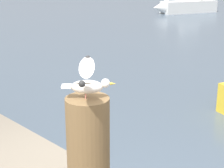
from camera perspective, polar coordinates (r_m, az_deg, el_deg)
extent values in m
cylinder|color=brown|center=(2.86, -3.63, -9.58)|extent=(0.33, 0.33, 0.79)
cylinder|color=#C66F60|center=(2.68, -4.04, -1.92)|extent=(0.01, 0.01, 0.04)
cylinder|color=#C66F60|center=(2.72, -3.99, -1.67)|extent=(0.01, 0.01, 0.04)
ellipsoid|color=white|center=(2.68, -3.83, -0.43)|extent=(0.22, 0.23, 0.10)
sphere|color=white|center=(2.66, -1.00, 0.13)|extent=(0.06, 0.06, 0.06)
cone|color=gold|center=(2.66, 0.18, 0.05)|extent=(0.05, 0.05, 0.02)
cube|color=white|center=(2.69, -6.92, -0.34)|extent=(0.11, 0.11, 0.01)
ellipsoid|color=white|center=(2.46, -4.37, 0.17)|extent=(0.29, 0.29, 0.11)
sphere|color=#242424|center=(2.33, -4.61, 0.03)|extent=(0.04, 0.04, 0.04)
ellipsoid|color=white|center=(2.84, -3.85, 2.56)|extent=(0.29, 0.29, 0.11)
sphere|color=#242424|center=(2.96, -3.71, 3.93)|extent=(0.04, 0.04, 0.04)
cube|color=silver|center=(24.24, 11.57, 11.44)|extent=(2.28, 3.66, 0.72)
cone|color=silver|center=(23.18, 7.32, 11.47)|extent=(1.21, 1.21, 0.93)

